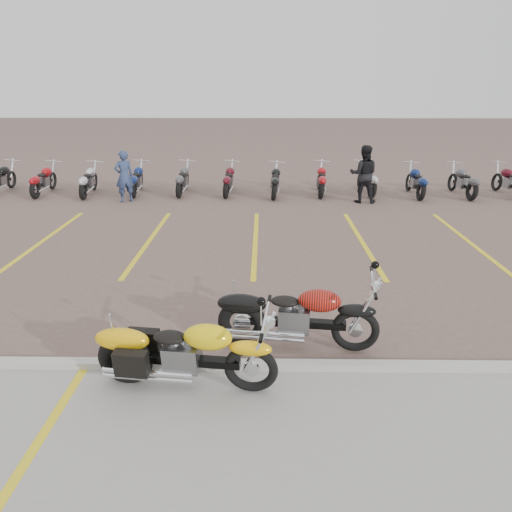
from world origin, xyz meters
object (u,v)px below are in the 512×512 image
(yellow_cruiser, at_px, (183,354))
(person_b, at_px, (364,174))
(flame_cruiser, at_px, (294,318))
(person_a, at_px, (124,176))

(yellow_cruiser, bearing_deg, person_b, 75.06)
(flame_cruiser, bearing_deg, yellow_cruiser, -137.65)
(yellow_cruiser, xyz_separation_m, flame_cruiser, (1.50, 1.05, 0.00))
(person_a, xyz_separation_m, person_b, (7.94, 0.03, 0.09))
(yellow_cruiser, relative_size, person_a, 1.40)
(yellow_cruiser, bearing_deg, person_a, 115.41)
(yellow_cruiser, distance_m, flame_cruiser, 1.83)
(flame_cruiser, bearing_deg, person_b, 81.04)
(person_b, bearing_deg, yellow_cruiser, 77.86)
(person_a, height_order, person_b, person_b)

